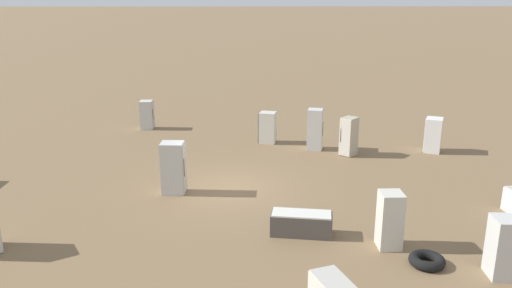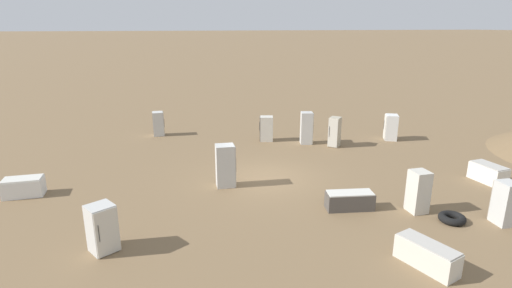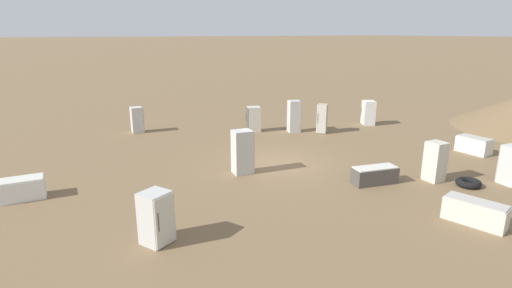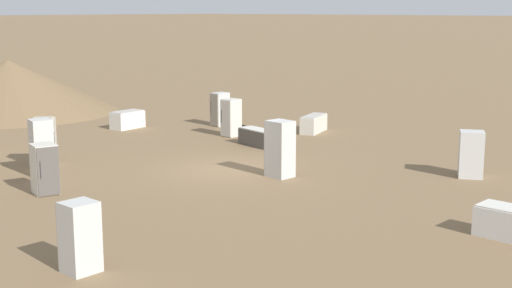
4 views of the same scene
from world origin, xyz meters
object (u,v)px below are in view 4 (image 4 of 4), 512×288
discarded_fridge_2 (45,141)px  discarded_fridge_5 (280,149)px  discarded_fridge_3 (231,118)px  discarded_fridge_1 (258,137)px  discarded_fridge_9 (41,148)px  discarded_fridge_4 (127,120)px  discarded_fridge_0 (220,109)px  scrap_tire (236,128)px  discarded_fridge_11 (314,124)px  discarded_fridge_7 (509,223)px  discarded_fridge_6 (45,169)px  discarded_fridge_10 (471,154)px  discarded_fridge_12 (80,237)px

discarded_fridge_2 → discarded_fridge_5: size_ratio=0.92×
discarded_fridge_2 → discarded_fridge_3: 8.29m
discarded_fridge_1 → discarded_fridge_9: bearing=178.6°
discarded_fridge_4 → discarded_fridge_0: bearing=-133.4°
discarded_fridge_2 → scrap_tire: size_ratio=1.82×
discarded_fridge_9 → discarded_fridge_11: discarded_fridge_9 is taller
discarded_fridge_7 → discarded_fridge_3: bearing=70.3°
discarded_fridge_0 → discarded_fridge_6: size_ratio=1.04×
discarded_fridge_1 → discarded_fridge_4: discarded_fridge_4 is taller
discarded_fridge_3 → scrap_tire: bearing=-55.8°
discarded_fridge_5 → discarded_fridge_6: 7.12m
discarded_fridge_6 → discarded_fridge_7: size_ratio=0.97×
discarded_fridge_10 → discarded_fridge_12: discarded_fridge_10 is taller
discarded_fridge_0 → discarded_fridge_2: (-9.86, -1.27, 0.07)m
discarded_fridge_6 → discarded_fridge_0: bearing=-142.3°
discarded_fridge_7 → discarded_fridge_10: discarded_fridge_10 is taller
discarded_fridge_0 → discarded_fridge_12: discarded_fridge_0 is taller
discarded_fridge_12 → discarded_fridge_7: bearing=-34.1°
discarded_fridge_7 → discarded_fridge_10: (5.19, 3.30, 0.37)m
discarded_fridge_5 → discarded_fridge_11: bearing=34.4°
discarded_fridge_3 → discarded_fridge_12: (-13.41, -8.30, -0.05)m
discarded_fridge_0 → discarded_fridge_1: (-2.50, -4.43, -0.42)m
discarded_fridge_0 → discarded_fridge_4: size_ratio=0.99×
discarded_fridge_10 → discarded_fridge_7: bearing=-85.7°
discarded_fridge_6 → discarded_fridge_4: bearing=-123.9°
discarded_fridge_7 → discarded_fridge_12: 9.65m
discarded_fridge_11 → discarded_fridge_12: (-16.44, -6.27, 0.36)m
discarded_fridge_5 → discarded_fridge_7: discarded_fridge_5 is taller
discarded_fridge_11 → scrap_tire: 3.35m
discarded_fridge_1 → discarded_fridge_4: bearing=107.0°
discarded_fridge_7 → discarded_fridge_11: bearing=56.3°
discarded_fridge_7 → scrap_tire: bearing=67.7°
discarded_fridge_0 → discarded_fridge_9: bearing=109.3°
discarded_fridge_5 → discarded_fridge_1: bearing=53.6°
discarded_fridge_5 → discarded_fridge_12: (-9.08, -2.19, -0.17)m
discarded_fridge_6 → discarded_fridge_10: discarded_fridge_10 is taller
discarded_fridge_1 → discarded_fridge_6: 9.51m
discarded_fridge_6 → discarded_fridge_9: discarded_fridge_9 is taller
discarded_fridge_2 → scrap_tire: (9.28, -0.28, -0.69)m
discarded_fridge_2 → discarded_fridge_11: (11.27, -2.96, -0.45)m
discarded_fridge_0 → discarded_fridge_10: (-2.07, -12.91, -0.02)m
discarded_fridge_0 → scrap_tire: size_ratio=1.66×
scrap_tire → discarded_fridge_2: bearing=178.3°
discarded_fridge_3 → discarded_fridge_7: 15.10m
discarded_fridge_2 → discarded_fridge_0: bearing=141.9°
discarded_fridge_5 → discarded_fridge_9: 7.54m
discarded_fridge_2 → scrap_tire: bearing=132.9°
discarded_fridge_10 → discarded_fridge_4: bearing=155.9°
discarded_fridge_2 → discarded_fridge_6: 3.93m
discarded_fridge_7 → scrap_tire: 16.11m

